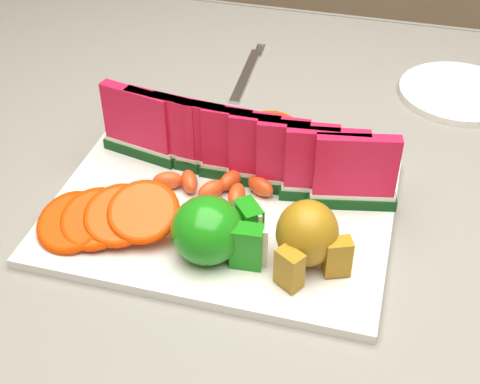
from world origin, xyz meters
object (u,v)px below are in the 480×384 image
at_px(fork, 247,73).
at_px(platter, 222,209).
at_px(pear_cluster, 308,237).
at_px(side_plate, 459,93).
at_px(apple_cluster, 214,231).

bearing_deg(fork, platter, -80.42).
height_order(pear_cluster, side_plate, pear_cluster).
distance_m(platter, side_plate, 0.45).
bearing_deg(side_plate, platter, -127.10).
height_order(side_plate, fork, side_plate).
relative_size(side_plate, fork, 1.15).
height_order(platter, fork, platter).
bearing_deg(platter, fork, 99.58).
relative_size(platter, apple_cluster, 3.38).
bearing_deg(side_plate, apple_cluster, -120.29).
distance_m(pear_cluster, side_plate, 0.46).
bearing_deg(fork, pear_cluster, -67.08).
height_order(platter, side_plate, platter).
relative_size(apple_cluster, pear_cluster, 1.24).
distance_m(apple_cluster, pear_cluster, 0.10).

